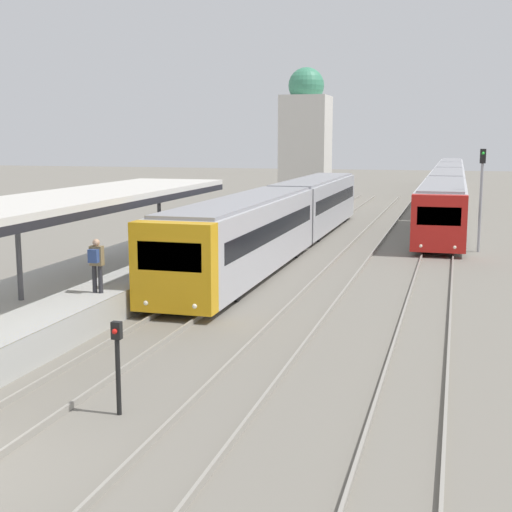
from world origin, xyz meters
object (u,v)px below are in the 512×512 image
(person_on_platform, at_px, (96,261))
(signal_post_near, at_px, (117,358))
(train_near, at_px, (286,215))
(train_far, at_px, (448,183))
(signal_mast_far, at_px, (481,188))

(person_on_platform, relative_size, signal_post_near, 0.85)
(signal_post_near, bearing_deg, train_near, 94.65)
(train_far, bearing_deg, person_on_platform, -102.14)
(train_far, xyz_separation_m, signal_mast_far, (1.90, -27.61, 1.47))
(person_on_platform, bearing_deg, signal_mast_far, 56.44)
(train_near, relative_size, train_far, 0.51)
(signal_post_near, xyz_separation_m, signal_mast_far, (7.62, 24.10, 1.98))
(signal_post_near, height_order, signal_mast_far, signal_mast_far)
(train_near, xyz_separation_m, train_far, (7.54, 29.30, -0.04))
(train_far, relative_size, signal_post_near, 30.83)
(train_near, bearing_deg, signal_post_near, -85.35)
(person_on_platform, bearing_deg, signal_post_near, -58.88)
(person_on_platform, xyz_separation_m, signal_post_near, (3.99, -6.60, -0.69))
(person_on_platform, bearing_deg, train_near, 82.20)
(train_near, distance_m, signal_mast_far, 9.70)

